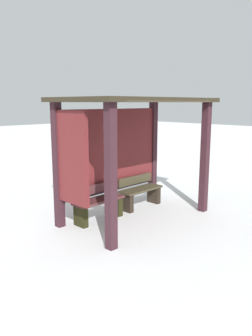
% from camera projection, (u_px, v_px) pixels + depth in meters
% --- Properties ---
extents(ground_plane, '(60.00, 60.00, 0.00)m').
position_uv_depth(ground_plane, '(136.00, 218.00, 7.30)').
color(ground_plane, white).
extents(bus_shelter, '(3.27, 1.90, 2.56)m').
position_uv_depth(bus_shelter, '(124.00, 132.00, 7.03)').
color(bus_shelter, '#361C23').
rests_on(bus_shelter, ground).
extents(bench_left_inside, '(1.17, 0.39, 0.75)m').
position_uv_depth(bench_left_inside, '(98.00, 204.00, 7.10)').
color(bench_left_inside, '#50282A').
rests_on(bench_left_inside, ground).
extents(bench_center_inside, '(1.17, 0.40, 0.74)m').
position_uv_depth(bench_center_inside, '(140.00, 193.00, 8.03)').
color(bench_center_inside, '#3F3926').
rests_on(bench_center_inside, ground).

